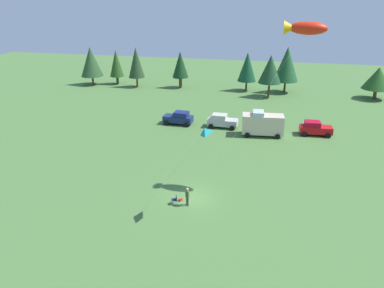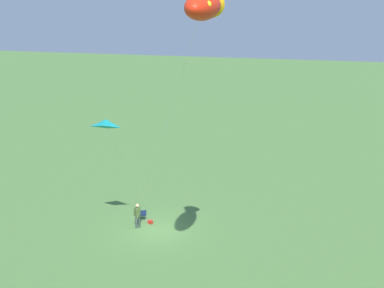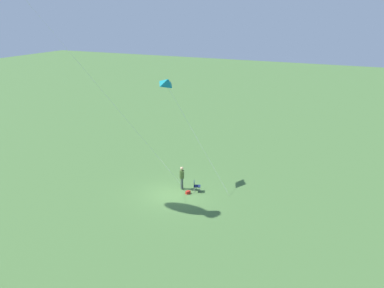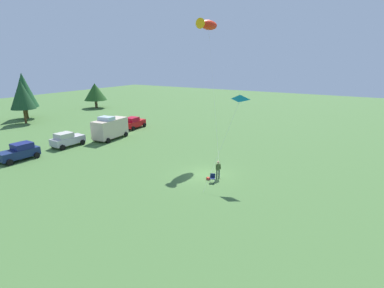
{
  "view_description": "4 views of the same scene",
  "coord_description": "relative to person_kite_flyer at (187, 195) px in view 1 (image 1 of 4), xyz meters",
  "views": [
    {
      "loc": [
        6.91,
        -29.54,
        17.55
      ],
      "look_at": [
        -1.08,
        4.43,
        3.61
      ],
      "focal_mm": 35.0,
      "sensor_mm": 36.0,
      "label": 1
    },
    {
      "loc": [
        30.93,
        8.97,
        16.1
      ],
      "look_at": [
        -2.14,
        1.99,
        5.5
      ],
      "focal_mm": 50.0,
      "sensor_mm": 36.0,
      "label": 2
    },
    {
      "loc": [
        -14.18,
        26.21,
        13.13
      ],
      "look_at": [
        -2.48,
        1.83,
        4.69
      ],
      "focal_mm": 42.0,
      "sensor_mm": 36.0,
      "label": 3
    },
    {
      "loc": [
        -24.46,
        -12.98,
        11.05
      ],
      "look_at": [
        0.47,
        1.98,
        2.79
      ],
      "focal_mm": 28.0,
      "sensor_mm": 36.0,
      "label": 4
    }
  ],
  "objects": [
    {
      "name": "car_navy_hatch",
      "position": [
        -6.66,
        21.73,
        -0.07
      ],
      "size": [
        4.28,
        2.36,
        1.89
      ],
      "rotation": [
        0.0,
        0.0,
        -0.04
      ],
      "color": "navy",
      "rests_on": "ground"
    },
    {
      "name": "car_red_sedan",
      "position": [
        12.3,
        21.55,
        -0.07
      ],
      "size": [
        4.31,
        2.44,
        1.89
      ],
      "rotation": [
        0.0,
        0.0,
        3.21
      ],
      "color": "red",
      "rests_on": "ground"
    },
    {
      "name": "folding_chair",
      "position": [
        -1.14,
        -0.01,
        -0.53
      ],
      "size": [
        0.63,
        0.63,
        0.82
      ],
      "rotation": [
        0.0,
        0.0,
        3.56
      ],
      "color": "#14234B",
      "rests_on": "ground"
    },
    {
      "name": "person_kite_flyer",
      "position": [
        0.0,
        0.0,
        0.0
      ],
      "size": [
        0.48,
        0.51,
        1.74
      ],
      "rotation": [
        0.0,
        0.0,
        3.83
      ],
      "color": "#394641",
      "rests_on": "ground"
    },
    {
      "name": "treeline_distant",
      "position": [
        -4.0,
        43.48,
        3.74
      ],
      "size": [
        59.93,
        8.61,
        8.65
      ],
      "color": "#493E26",
      "rests_on": "ground"
    },
    {
      "name": "kite_large_fish",
      "position": [
        8.73,
        6.08,
        13.92
      ],
      "size": [
        10.78,
        7.13,
        15.53
      ],
      "color": "red",
      "rests_on": "ground"
    },
    {
      "name": "van_camper_beige",
      "position": [
        5.4,
        19.78,
        0.62
      ],
      "size": [
        5.58,
        3.02,
        3.34
      ],
      "rotation": [
        0.0,
        0.0,
        3.24
      ],
      "color": "beige",
      "rests_on": "ground"
    },
    {
      "name": "car_silver_compact",
      "position": [
        -0.33,
        21.81,
        -0.07
      ],
      "size": [
        4.27,
        2.34,
        1.89
      ],
      "rotation": [
        0.0,
        0.0,
        3.1
      ],
      "color": "#BAB3BB",
      "rests_on": "ground"
    },
    {
      "name": "kite_delta_teal",
      "position": [
        1.71,
        -1.23,
        6.64
      ],
      "size": [
        5.87,
        1.58,
        8.05
      ],
      "color": "teal",
      "rests_on": "ground"
    },
    {
      "name": "backpack_on_grass",
      "position": [
        -0.81,
        0.63,
        -0.91
      ],
      "size": [
        0.35,
        0.39,
        0.22
      ],
      "primitive_type": "cube",
      "rotation": [
        0.0,
        0.0,
        4.21
      ],
      "color": "red",
      "rests_on": "ground"
    },
    {
      "name": "ground_plane",
      "position": [
        0.16,
        1.3,
        -1.02
      ],
      "size": [
        160.0,
        160.0,
        0.0
      ],
      "primitive_type": "plane",
      "color": "#476F37"
    }
  ]
}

